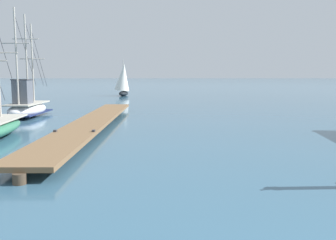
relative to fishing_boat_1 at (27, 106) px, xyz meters
The scene contains 3 objects.
floating_dock 7.47m from the fishing_boat_1, 43.18° to the right, with size 2.04×19.79×0.53m.
fishing_boat_1 is the anchor object (origin of this frame).
distant_sailboat 22.87m from the fishing_boat_1, 81.16° to the left, with size 2.21×3.72×4.53m.
Camera 1 is at (-2.58, -2.58, 2.89)m, focal length 39.29 mm.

